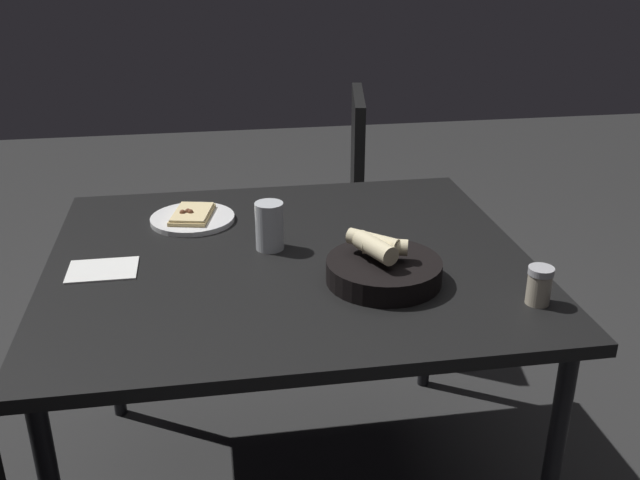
{
  "coord_description": "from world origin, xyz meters",
  "views": [
    {
      "loc": [
        -0.18,
        -1.59,
        1.49
      ],
      "look_at": [
        0.06,
        -0.09,
        0.82
      ],
      "focal_mm": 40.39,
      "sensor_mm": 36.0,
      "label": 1
    }
  ],
  "objects_px": {
    "dining_table": "(289,276)",
    "pepper_shaker": "(539,287)",
    "chair_far": "(327,204)",
    "pizza_plate": "(192,218)",
    "beer_glass": "(270,229)",
    "bread_basket": "(384,268)"
  },
  "relations": [
    {
      "from": "pizza_plate",
      "to": "chair_far",
      "type": "xyz_separation_m",
      "value": [
        0.49,
        0.66,
        -0.24
      ]
    },
    {
      "from": "beer_glass",
      "to": "dining_table",
      "type": "bearing_deg",
      "value": -50.26
    },
    {
      "from": "bread_basket",
      "to": "pepper_shaker",
      "type": "bearing_deg",
      "value": -27.17
    },
    {
      "from": "bread_basket",
      "to": "pepper_shaker",
      "type": "xyz_separation_m",
      "value": [
        0.3,
        -0.15,
        0.0
      ]
    },
    {
      "from": "beer_glass",
      "to": "pepper_shaker",
      "type": "distance_m",
      "value": 0.66
    },
    {
      "from": "dining_table",
      "to": "pizza_plate",
      "type": "distance_m",
      "value": 0.36
    },
    {
      "from": "dining_table",
      "to": "bread_basket",
      "type": "relative_size",
      "value": 4.42
    },
    {
      "from": "pizza_plate",
      "to": "bread_basket",
      "type": "relative_size",
      "value": 0.87
    },
    {
      "from": "pizza_plate",
      "to": "beer_glass",
      "type": "xyz_separation_m",
      "value": [
        0.19,
        -0.21,
        0.04
      ]
    },
    {
      "from": "pizza_plate",
      "to": "pepper_shaker",
      "type": "bearing_deg",
      "value": -38.98
    },
    {
      "from": "pepper_shaker",
      "to": "chair_far",
      "type": "height_order",
      "value": "chair_far"
    },
    {
      "from": "dining_table",
      "to": "pepper_shaker",
      "type": "bearing_deg",
      "value": -33.42
    },
    {
      "from": "dining_table",
      "to": "chair_far",
      "type": "distance_m",
      "value": 0.97
    },
    {
      "from": "dining_table",
      "to": "chair_far",
      "type": "xyz_separation_m",
      "value": [
        0.26,
        0.92,
        -0.17
      ]
    },
    {
      "from": "dining_table",
      "to": "bread_basket",
      "type": "bearing_deg",
      "value": -41.54
    },
    {
      "from": "pizza_plate",
      "to": "beer_glass",
      "type": "distance_m",
      "value": 0.29
    },
    {
      "from": "pizza_plate",
      "to": "bread_basket",
      "type": "bearing_deg",
      "value": -45.48
    },
    {
      "from": "pepper_shaker",
      "to": "pizza_plate",
      "type": "bearing_deg",
      "value": 141.02
    },
    {
      "from": "chair_far",
      "to": "pizza_plate",
      "type": "bearing_deg",
      "value": -126.52
    },
    {
      "from": "bread_basket",
      "to": "chair_far",
      "type": "xyz_separation_m",
      "value": [
        0.06,
        1.1,
        -0.26
      ]
    },
    {
      "from": "pizza_plate",
      "to": "chair_far",
      "type": "bearing_deg",
      "value": 53.48
    },
    {
      "from": "chair_far",
      "to": "beer_glass",
      "type": "bearing_deg",
      "value": -108.79
    }
  ]
}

